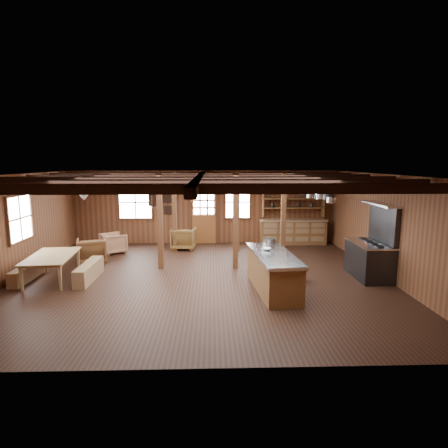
{
  "coord_description": "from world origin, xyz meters",
  "views": [
    {
      "loc": [
        0.32,
        -9.79,
        3.13
      ],
      "look_at": [
        0.66,
        0.74,
        1.37
      ],
      "focal_mm": 30.0,
      "sensor_mm": 36.0,
      "label": 1
    }
  ],
  "objects_px": {
    "armchair_a": "(92,250)",
    "armchair_c": "(113,243)",
    "kitchen_island": "(273,272)",
    "commercial_range": "(371,254)",
    "dining_table": "(54,268)",
    "armchair_b": "(183,239)"
  },
  "relations": [
    {
      "from": "commercial_range",
      "to": "armchair_c",
      "type": "distance_m",
      "value": 8.3
    },
    {
      "from": "dining_table",
      "to": "armchair_b",
      "type": "height_order",
      "value": "armchair_b"
    },
    {
      "from": "armchair_a",
      "to": "armchair_b",
      "type": "height_order",
      "value": "armchair_a"
    },
    {
      "from": "kitchen_island",
      "to": "commercial_range",
      "type": "distance_m",
      "value": 3.02
    },
    {
      "from": "commercial_range",
      "to": "armchair_a",
      "type": "xyz_separation_m",
      "value": [
        -8.09,
        1.74,
        -0.26
      ]
    },
    {
      "from": "dining_table",
      "to": "armchair_a",
      "type": "distance_m",
      "value": 1.8
    },
    {
      "from": "armchair_c",
      "to": "commercial_range",
      "type": "bearing_deg",
      "value": -147.12
    },
    {
      "from": "kitchen_island",
      "to": "armchair_c",
      "type": "distance_m",
      "value": 6.32
    },
    {
      "from": "kitchen_island",
      "to": "dining_table",
      "type": "distance_m",
      "value": 5.79
    },
    {
      "from": "commercial_range",
      "to": "dining_table",
      "type": "distance_m",
      "value": 8.55
    },
    {
      "from": "dining_table",
      "to": "armchair_c",
      "type": "height_order",
      "value": "armchair_c"
    },
    {
      "from": "commercial_range",
      "to": "dining_table",
      "type": "height_order",
      "value": "commercial_range"
    },
    {
      "from": "armchair_c",
      "to": "dining_table",
      "type": "bearing_deg",
      "value": 128.88
    },
    {
      "from": "kitchen_island",
      "to": "armchair_b",
      "type": "relative_size",
      "value": 3.02
    },
    {
      "from": "dining_table",
      "to": "armchair_a",
      "type": "bearing_deg",
      "value": -20.18
    },
    {
      "from": "kitchen_island",
      "to": "armchair_c",
      "type": "xyz_separation_m",
      "value": [
        -4.9,
        3.99,
        -0.13
      ]
    },
    {
      "from": "armchair_a",
      "to": "armchair_b",
      "type": "bearing_deg",
      "value": -165.26
    },
    {
      "from": "kitchen_island",
      "to": "dining_table",
      "type": "relative_size",
      "value": 1.32
    },
    {
      "from": "commercial_range",
      "to": "armchair_c",
      "type": "relative_size",
      "value": 2.66
    },
    {
      "from": "dining_table",
      "to": "armchair_b",
      "type": "distance_m",
      "value": 4.75
    },
    {
      "from": "commercial_range",
      "to": "dining_table",
      "type": "xyz_separation_m",
      "value": [
        -8.55,
        -0.0,
        -0.31
      ]
    },
    {
      "from": "armchair_a",
      "to": "armchair_c",
      "type": "height_order",
      "value": "armchair_a"
    }
  ]
}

